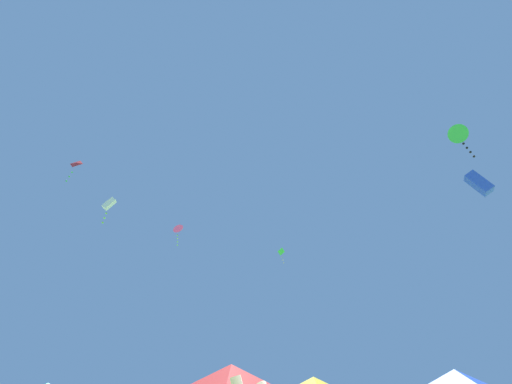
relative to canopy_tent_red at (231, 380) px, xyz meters
name	(u,v)px	position (x,y,z in m)	size (l,w,h in m)	color
canopy_tent_red	(231,380)	(0.00, 0.00, 0.00)	(3.44, 3.44, 3.68)	#9E9EA3
kite_green_delta	(458,135)	(13.75, 2.58, 14.17)	(1.46, 1.28, 2.52)	green
kite_red_diamond	(76,164)	(-13.73, 8.33, 16.41)	(0.76, 0.67, 2.25)	red
kite_green_diamond	(281,252)	(3.14, 17.49, 12.63)	(0.59, 0.72, 1.40)	green
kite_magenta_delta	(178,229)	(-5.93, 12.95, 12.87)	(1.06, 1.12, 1.81)	#D6389E
kite_white_box	(109,204)	(-10.30, 8.55, 12.73)	(0.96, 0.64, 2.37)	white
kite_blue_box	(479,183)	(11.94, -0.06, 8.68)	(1.20, 0.87, 1.38)	blue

